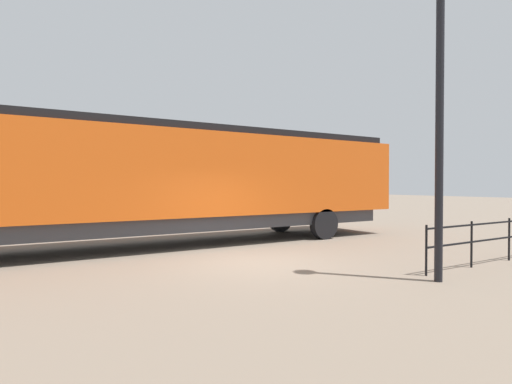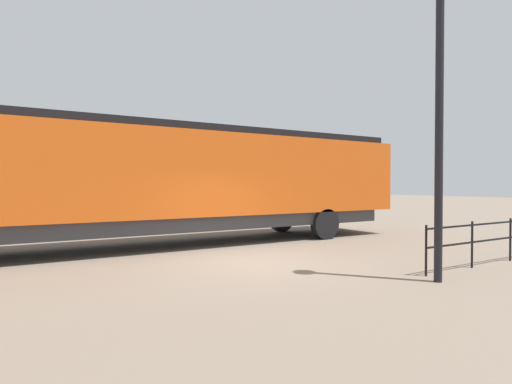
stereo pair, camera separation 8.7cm
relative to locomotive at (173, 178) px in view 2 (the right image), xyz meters
The scene contains 3 objects.
ground_plane 4.55m from the locomotive, 11.98° to the left, with size 120.00×120.00×0.00m, color #756656.
locomotive is the anchor object (origin of this frame).
lamp_post 8.52m from the locomotive, 21.26° to the left, with size 0.50×0.50×7.17m.
Camera 2 is at (8.74, -5.29, 1.98)m, focal length 28.43 mm.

